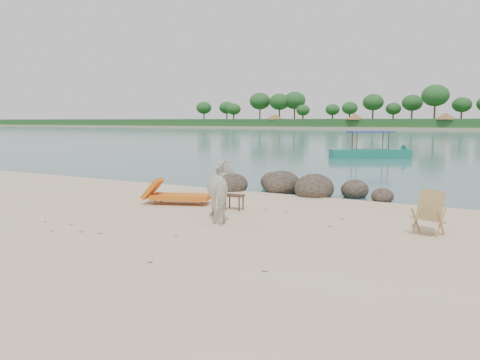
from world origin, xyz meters
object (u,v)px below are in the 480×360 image
object	(u,v)px
side_table	(234,203)
lounge_chair	(181,194)
deck_chair	(428,215)
cow	(223,191)
boat_near	(370,136)
boulders	(293,187)

from	to	relation	value
side_table	lounge_chair	size ratio (longest dim) A/B	0.24
side_table	deck_chair	xyz separation A→B (m)	(5.31, -0.45, 0.27)
side_table	lounge_chair	xyz separation A→B (m)	(-1.91, -0.00, 0.12)
cow	boat_near	xyz separation A→B (m)	(-1.84, 23.18, 0.76)
side_table	deck_chair	world-z (taller)	deck_chair
side_table	boat_near	bearing A→B (deg)	90.38
boat_near	boulders	bearing A→B (deg)	-116.07
boat_near	cow	bearing A→B (deg)	-116.59
lounge_chair	boat_near	xyz separation A→B (m)	(0.45, 21.93, 1.19)
boulders	cow	world-z (taller)	cow
boulders	deck_chair	bearing A→B (deg)	-40.93
boulders	boat_near	distance (m)	18.00
cow	side_table	size ratio (longest dim) A/B	3.35
cow	deck_chair	world-z (taller)	cow
cow	deck_chair	bearing A→B (deg)	149.40
side_table	lounge_chair	distance (m)	1.91
side_table	lounge_chair	bearing A→B (deg)	176.66
boat_near	deck_chair	bearing A→B (deg)	-104.33
deck_chair	boat_near	xyz separation A→B (m)	(-6.76, 22.37, 1.03)
boulders	cow	xyz separation A→B (m)	(0.26, -5.30, 0.56)
boulders	side_table	xyz separation A→B (m)	(-0.13, -4.04, 0.01)
lounge_chair	deck_chair	xyz separation A→B (m)	(7.22, -0.45, 0.16)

